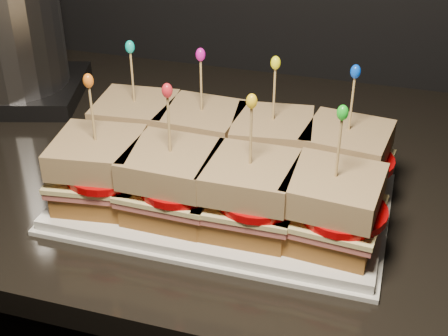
# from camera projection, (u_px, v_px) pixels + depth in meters

# --- Properties ---
(granite_slab) EXTENTS (2.64, 0.68, 0.03)m
(granite_slab) POSITION_uv_depth(u_px,v_px,m) (298.00, 178.00, 0.88)
(granite_slab) COLOR black
(granite_slab) RESTS_ON cabinet
(platter) EXTENTS (0.40, 0.24, 0.02)m
(platter) POSITION_uv_depth(u_px,v_px,m) (224.00, 199.00, 0.79)
(platter) COLOR white
(platter) RESTS_ON granite_slab
(platter_rim) EXTENTS (0.41, 0.26, 0.01)m
(platter_rim) POSITION_uv_depth(u_px,v_px,m) (224.00, 203.00, 0.79)
(platter_rim) COLOR white
(platter_rim) RESTS_ON granite_slab
(sandwich_0_bread_bot) EXTENTS (0.11, 0.11, 0.03)m
(sandwich_0_bread_bot) POSITION_uv_depth(u_px,v_px,m) (138.00, 147.00, 0.86)
(sandwich_0_bread_bot) COLOR #58330E
(sandwich_0_bread_bot) RESTS_ON platter
(sandwich_0_ham) EXTENTS (0.12, 0.11, 0.01)m
(sandwich_0_ham) POSITION_uv_depth(u_px,v_px,m) (137.00, 136.00, 0.85)
(sandwich_0_ham) COLOR #C65753
(sandwich_0_ham) RESTS_ON sandwich_0_bread_bot
(sandwich_0_cheese) EXTENTS (0.12, 0.11, 0.01)m
(sandwich_0_cheese) POSITION_uv_depth(u_px,v_px,m) (137.00, 132.00, 0.85)
(sandwich_0_cheese) COLOR #F2E091
(sandwich_0_cheese) RESTS_ON sandwich_0_ham
(sandwich_0_tomato) EXTENTS (0.10, 0.10, 0.01)m
(sandwich_0_tomato) POSITION_uv_depth(u_px,v_px,m) (143.00, 130.00, 0.83)
(sandwich_0_tomato) COLOR #B50305
(sandwich_0_tomato) RESTS_ON sandwich_0_cheese
(sandwich_0_bread_top) EXTENTS (0.11, 0.11, 0.03)m
(sandwich_0_bread_top) POSITION_uv_depth(u_px,v_px,m) (135.00, 113.00, 0.83)
(sandwich_0_bread_top) COLOR brown
(sandwich_0_bread_top) RESTS_ON sandwich_0_tomato
(sandwich_0_pick) EXTENTS (0.00, 0.00, 0.09)m
(sandwich_0_pick) POSITION_uv_depth(u_px,v_px,m) (133.00, 80.00, 0.81)
(sandwich_0_pick) COLOR tan
(sandwich_0_pick) RESTS_ON sandwich_0_bread_top
(sandwich_0_frill) EXTENTS (0.01, 0.01, 0.02)m
(sandwich_0_frill) POSITION_uv_depth(u_px,v_px,m) (130.00, 47.00, 0.78)
(sandwich_0_frill) COLOR #0BBDAB
(sandwich_0_frill) RESTS_ON sandwich_0_pick
(sandwich_1_bread_bot) EXTENTS (0.10, 0.10, 0.03)m
(sandwich_1_bread_bot) POSITION_uv_depth(u_px,v_px,m) (203.00, 157.00, 0.84)
(sandwich_1_bread_bot) COLOR #58330E
(sandwich_1_bread_bot) RESTS_ON platter
(sandwich_1_ham) EXTENTS (0.11, 0.11, 0.01)m
(sandwich_1_ham) POSITION_uv_depth(u_px,v_px,m) (202.00, 146.00, 0.83)
(sandwich_1_ham) COLOR #C65753
(sandwich_1_ham) RESTS_ON sandwich_1_bread_bot
(sandwich_1_cheese) EXTENTS (0.11, 0.11, 0.01)m
(sandwich_1_cheese) POSITION_uv_depth(u_px,v_px,m) (202.00, 141.00, 0.82)
(sandwich_1_cheese) COLOR #F2E091
(sandwich_1_cheese) RESTS_ON sandwich_1_ham
(sandwich_1_tomato) EXTENTS (0.10, 0.10, 0.01)m
(sandwich_1_tomato) POSITION_uv_depth(u_px,v_px,m) (209.00, 140.00, 0.81)
(sandwich_1_tomato) COLOR #B50305
(sandwich_1_tomato) RESTS_ON sandwich_1_cheese
(sandwich_1_bread_top) EXTENTS (0.10, 0.10, 0.03)m
(sandwich_1_bread_top) POSITION_uv_depth(u_px,v_px,m) (202.00, 122.00, 0.81)
(sandwich_1_bread_top) COLOR brown
(sandwich_1_bread_top) RESTS_ON sandwich_1_tomato
(sandwich_1_pick) EXTENTS (0.00, 0.00, 0.09)m
(sandwich_1_pick) POSITION_uv_depth(u_px,v_px,m) (201.00, 89.00, 0.78)
(sandwich_1_pick) COLOR tan
(sandwich_1_pick) RESTS_ON sandwich_1_bread_top
(sandwich_1_frill) EXTENTS (0.01, 0.01, 0.02)m
(sandwich_1_frill) POSITION_uv_depth(u_px,v_px,m) (200.00, 55.00, 0.76)
(sandwich_1_frill) COLOR #D610A8
(sandwich_1_frill) RESTS_ON sandwich_1_pick
(sandwich_2_bread_bot) EXTENTS (0.11, 0.11, 0.03)m
(sandwich_2_bread_bot) POSITION_uv_depth(u_px,v_px,m) (271.00, 168.00, 0.81)
(sandwich_2_bread_bot) COLOR #58330E
(sandwich_2_bread_bot) RESTS_ON platter
(sandwich_2_ham) EXTENTS (0.12, 0.12, 0.01)m
(sandwich_2_ham) POSITION_uv_depth(u_px,v_px,m) (271.00, 156.00, 0.80)
(sandwich_2_ham) COLOR #C65753
(sandwich_2_ham) RESTS_ON sandwich_2_bread_bot
(sandwich_2_cheese) EXTENTS (0.12, 0.12, 0.01)m
(sandwich_2_cheese) POSITION_uv_depth(u_px,v_px,m) (272.00, 151.00, 0.80)
(sandwich_2_cheese) COLOR #F2E091
(sandwich_2_cheese) RESTS_ON sandwich_2_ham
(sandwich_2_tomato) EXTENTS (0.10, 0.10, 0.01)m
(sandwich_2_tomato) POSITION_uv_depth(u_px,v_px,m) (280.00, 150.00, 0.79)
(sandwich_2_tomato) COLOR #B50305
(sandwich_2_tomato) RESTS_ON sandwich_2_cheese
(sandwich_2_bread_top) EXTENTS (0.11, 0.11, 0.03)m
(sandwich_2_bread_top) POSITION_uv_depth(u_px,v_px,m) (272.00, 131.00, 0.79)
(sandwich_2_bread_top) COLOR brown
(sandwich_2_bread_top) RESTS_ON sandwich_2_tomato
(sandwich_2_pick) EXTENTS (0.00, 0.00, 0.09)m
(sandwich_2_pick) POSITION_uv_depth(u_px,v_px,m) (274.00, 97.00, 0.76)
(sandwich_2_pick) COLOR tan
(sandwich_2_pick) RESTS_ON sandwich_2_bread_top
(sandwich_2_frill) EXTENTS (0.01, 0.01, 0.02)m
(sandwich_2_frill) POSITION_uv_depth(u_px,v_px,m) (276.00, 63.00, 0.74)
(sandwich_2_frill) COLOR #F9F816
(sandwich_2_frill) RESTS_ON sandwich_2_pick
(sandwich_3_bread_bot) EXTENTS (0.11, 0.11, 0.03)m
(sandwich_3_bread_bot) POSITION_uv_depth(u_px,v_px,m) (343.00, 179.00, 0.79)
(sandwich_3_bread_bot) COLOR #58330E
(sandwich_3_bread_bot) RESTS_ON platter
(sandwich_3_ham) EXTENTS (0.12, 0.11, 0.01)m
(sandwich_3_ham) POSITION_uv_depth(u_px,v_px,m) (344.00, 167.00, 0.78)
(sandwich_3_ham) COLOR #C65753
(sandwich_3_ham) RESTS_ON sandwich_3_bread_bot
(sandwich_3_cheese) EXTENTS (0.12, 0.12, 0.01)m
(sandwich_3_cheese) POSITION_uv_depth(u_px,v_px,m) (345.00, 162.00, 0.78)
(sandwich_3_cheese) COLOR #F2E091
(sandwich_3_cheese) RESTS_ON sandwich_3_ham
(sandwich_3_tomato) EXTENTS (0.10, 0.10, 0.01)m
(sandwich_3_tomato) POSITION_uv_depth(u_px,v_px,m) (355.00, 160.00, 0.77)
(sandwich_3_tomato) COLOR #B50305
(sandwich_3_tomato) RESTS_ON sandwich_3_cheese
(sandwich_3_bread_top) EXTENTS (0.11, 0.11, 0.03)m
(sandwich_3_bread_top) POSITION_uv_depth(u_px,v_px,m) (347.00, 142.00, 0.76)
(sandwich_3_bread_top) COLOR brown
(sandwich_3_bread_top) RESTS_ON sandwich_3_tomato
(sandwich_3_pick) EXTENTS (0.00, 0.00, 0.09)m
(sandwich_3_pick) POSITION_uv_depth(u_px,v_px,m) (351.00, 107.00, 0.74)
(sandwich_3_pick) COLOR tan
(sandwich_3_pick) RESTS_ON sandwich_3_bread_top
(sandwich_3_frill) EXTENTS (0.01, 0.01, 0.02)m
(sandwich_3_frill) POSITION_uv_depth(u_px,v_px,m) (355.00, 71.00, 0.71)
(sandwich_3_frill) COLOR blue
(sandwich_3_frill) RESTS_ON sandwich_3_pick
(sandwich_4_bread_bot) EXTENTS (0.11, 0.11, 0.03)m
(sandwich_4_bread_bot) POSITION_uv_depth(u_px,v_px,m) (101.00, 190.00, 0.77)
(sandwich_4_bread_bot) COLOR #58330E
(sandwich_4_bread_bot) RESTS_ON platter
(sandwich_4_ham) EXTENTS (0.12, 0.12, 0.01)m
(sandwich_4_ham) POSITION_uv_depth(u_px,v_px,m) (100.00, 178.00, 0.76)
(sandwich_4_ham) COLOR #C65753
(sandwich_4_ham) RESTS_ON sandwich_4_bread_bot
(sandwich_4_cheese) EXTENTS (0.12, 0.12, 0.01)m
(sandwich_4_cheese) POSITION_uv_depth(u_px,v_px,m) (99.00, 173.00, 0.75)
(sandwich_4_cheese) COLOR #F2E091
(sandwich_4_cheese) RESTS_ON sandwich_4_ham
(sandwich_4_tomato) EXTENTS (0.10, 0.10, 0.01)m
(sandwich_4_tomato) POSITION_uv_depth(u_px,v_px,m) (106.00, 172.00, 0.74)
(sandwich_4_tomato) COLOR #B50305
(sandwich_4_tomato) RESTS_ON sandwich_4_cheese
(sandwich_4_bread_top) EXTENTS (0.11, 0.11, 0.03)m
(sandwich_4_bread_top) POSITION_uv_depth(u_px,v_px,m) (97.00, 152.00, 0.74)
(sandwich_4_bread_top) COLOR brown
(sandwich_4_bread_top) RESTS_ON sandwich_4_tomato
(sandwich_4_pick) EXTENTS (0.00, 0.00, 0.09)m
(sandwich_4_pick) POSITION_uv_depth(u_px,v_px,m) (93.00, 117.00, 0.72)
(sandwich_4_pick) COLOR tan
(sandwich_4_pick) RESTS_ON sandwich_4_bread_top
(sandwich_4_frill) EXTENTS (0.01, 0.01, 0.02)m
(sandwich_4_frill) POSITION_uv_depth(u_px,v_px,m) (88.00, 81.00, 0.69)
(sandwich_4_frill) COLOR orange
(sandwich_4_frill) RESTS_ON sandwich_4_pick
(sandwich_5_bread_bot) EXTENTS (0.10, 0.10, 0.03)m
(sandwich_5_bread_bot) POSITION_uv_depth(u_px,v_px,m) (173.00, 202.00, 0.74)
(sandwich_5_bread_bot) COLOR #58330E
(sandwich_5_bread_bot) RESTS_ON platter
(sandwich_5_ham) EXTENTS (0.11, 0.11, 0.01)m
(sandwich_5_ham) POSITION_uv_depth(u_px,v_px,m) (172.00, 190.00, 0.73)
(sandwich_5_ham) COLOR #C65753
(sandwich_5_ham) RESTS_ON sandwich_5_bread_bot
(sandwich_5_cheese) EXTENTS (0.11, 0.11, 0.01)m
(sandwich_5_cheese) POSITION_uv_depth(u_px,v_px,m) (172.00, 185.00, 0.73)
(sandwich_5_cheese) COLOR #F2E091
(sandwich_5_cheese) RESTS_ON sandwich_5_ham
(sandwich_5_tomato) EXTENTS (0.10, 0.10, 0.01)m
(sandwich_5_tomato) POSITION_uv_depth(u_px,v_px,m) (180.00, 184.00, 0.72)
(sandwich_5_tomato) COLOR #B50305
(sandwich_5_tomato) RESTS_ON sandwich_5_cheese
(sandwich_5_bread_top) EXTENTS (0.10, 0.10, 0.03)m
(sandwich_5_bread_top) POSITION_uv_depth(u_px,v_px,m) (171.00, 164.00, 0.72)
(sandwich_5_bread_top) COLOR brown
(sandwich_5_bread_top) RESTS_ON sandwich_5_tomato
(sandwich_5_pick) EXTENTS (0.00, 0.00, 0.09)m
(sandwich_5_pick) POSITION_uv_depth(u_px,v_px,m) (169.00, 128.00, 0.69)
(sandwich_5_pick) COLOR tan
(sandwich_5_pick) RESTS_ON sandwich_5_bread_top
(sandwich_5_frill) EXTENTS (0.01, 0.01, 0.02)m
(sandwich_5_frill) POSITION_uv_depth(u_px,v_px,m) (167.00, 91.00, 0.67)
(sandwich_5_frill) COLOR red
(sandwich_5_frill) RESTS_ON sandwich_5_pick
(sandwich_6_bread_bot) EXTENTS (0.10, 0.10, 0.03)m
(sandwich_6_bread_bot) POSITION_uv_depth(u_px,v_px,m) (249.00, 215.00, 0.72)
(sandwich_6_bread_bot) COLOR #58330E
(sandwich_6_bread_bot) RESTS_ON platter
(sandwich_6_ham) EXTENTS (0.11, 0.10, 0.01)m
(sandwich_6_ham) POSITION_uv_depth(u_px,v_px,m) (249.00, 203.00, 0.71)
(sandwich_6_ham) COLOR #C65753
(sandwich_6_ham) RESTS_ON sandwich_6_bread_bot
(sandwich_6_cheese) EXTENTS (0.11, 0.11, 0.01)m
(sandwich_6_cheese) POSITION_uv_depth(u_px,v_px,m) (249.00, 198.00, 0.71)
(sandwich_6_cheese) COLOR #F2E091
(sandwich_6_cheese) RESTS_ON sandwich_6_ham
(sandwich_6_tomato) EXTENTS (0.10, 0.10, 0.01)m
(sandwich_6_tomato) POSITION_uv_depth(u_px,v_px,m) (258.00, 197.00, 0.70)
(sandwich_6_tomato) COLOR #B50305
(sandwich_6_tomato) RESTS_ON sandwich_6_cheese
(sandwich_6_bread_top) EXTENTS (0.10, 0.10, 0.03)m
(sandwich_6_bread_top) POSITION_uv_depth(u_px,v_px,m) (250.00, 176.00, 0.69)
(sandwich_6_bread_top) COLOR brown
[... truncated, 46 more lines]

